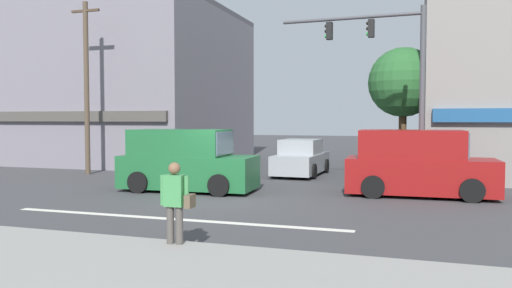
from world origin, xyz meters
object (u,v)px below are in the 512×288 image
at_px(street_tree, 403,83).
at_px(utility_pole_far_right, 504,70).
at_px(traffic_light_mast, 392,68).
at_px(van_waiting_far, 417,165).
at_px(utility_pole_near_left, 87,85).
at_px(van_crossing_rightbound, 186,162).
at_px(pedestrian_foreground_with_bag, 176,201).
at_px(sedan_approaching_near, 301,159).

xyz_separation_m(street_tree, utility_pole_far_right, (3.78, -0.19, 0.42)).
xyz_separation_m(traffic_light_mast, van_waiting_far, (0.86, -0.78, -3.17)).
height_order(utility_pole_near_left, van_crossing_rightbound, utility_pole_near_left).
height_order(van_crossing_rightbound, van_waiting_far, same).
xyz_separation_m(utility_pole_far_right, van_waiting_far, (-3.18, -4.87, -3.39)).
distance_m(traffic_light_mast, van_waiting_far, 3.37).
xyz_separation_m(traffic_light_mast, pedestrian_foreground_with_bag, (-3.38, -9.28, -3.22)).
distance_m(street_tree, van_waiting_far, 5.89).
xyz_separation_m(utility_pole_near_left, van_crossing_rightbound, (6.49, -3.39, -2.97)).
bearing_deg(utility_pole_near_left, utility_pole_far_right, 8.91).
bearing_deg(traffic_light_mast, utility_pole_far_right, 45.36).
distance_m(sedan_approaching_near, van_waiting_far, 6.76).
height_order(street_tree, pedestrian_foreground_with_bag, street_tree).
relative_size(utility_pole_near_left, pedestrian_foreground_with_bag, 4.58).
relative_size(traffic_light_mast, sedan_approaching_near, 1.49).
height_order(traffic_light_mast, pedestrian_foreground_with_bag, traffic_light_mast).
height_order(sedan_approaching_near, van_crossing_rightbound, van_crossing_rightbound).
distance_m(van_waiting_far, pedestrian_foreground_with_bag, 9.50).
relative_size(utility_pole_far_right, van_crossing_rightbound, 1.82).
relative_size(street_tree, van_crossing_rightbound, 1.17).
xyz_separation_m(utility_pole_far_right, traffic_light_mast, (-4.04, -4.09, -0.22)).
distance_m(utility_pole_near_left, utility_pole_far_right, 17.44).
bearing_deg(van_waiting_far, utility_pole_far_right, 56.81).
bearing_deg(sedan_approaching_near, utility_pole_near_left, -164.61).
relative_size(traffic_light_mast, pedestrian_foreground_with_bag, 3.71).
bearing_deg(van_crossing_rightbound, van_waiting_far, 9.18).
bearing_deg(traffic_light_mast, van_waiting_far, -42.19).
relative_size(van_crossing_rightbound, pedestrian_foreground_with_bag, 2.80).
relative_size(utility_pole_near_left, utility_pole_far_right, 0.90).
bearing_deg(pedestrian_foreground_with_bag, street_tree, 75.00).
distance_m(street_tree, utility_pole_far_right, 3.81).
bearing_deg(sedan_approaching_near, street_tree, 4.87).
xyz_separation_m(van_waiting_far, pedestrian_foreground_with_bag, (-4.23, -8.51, -0.05)).
relative_size(utility_pole_near_left, van_waiting_far, 1.64).
bearing_deg(traffic_light_mast, pedestrian_foreground_with_bag, -109.98).
bearing_deg(pedestrian_foreground_with_bag, van_waiting_far, 63.55).
height_order(street_tree, van_waiting_far, street_tree).
xyz_separation_m(street_tree, pedestrian_foreground_with_bag, (-3.63, -13.56, -3.02)).
distance_m(street_tree, sedan_approaching_near, 5.38).
xyz_separation_m(traffic_light_mast, sedan_approaching_near, (-4.00, 3.92, -3.46)).
bearing_deg(utility_pole_near_left, street_tree, 12.14).
distance_m(utility_pole_far_right, pedestrian_foreground_with_bag, 15.67).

